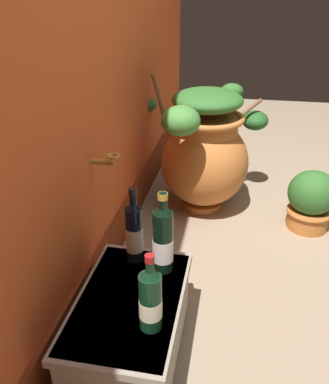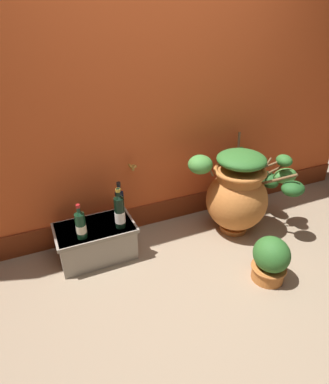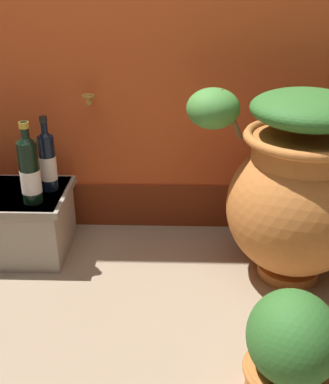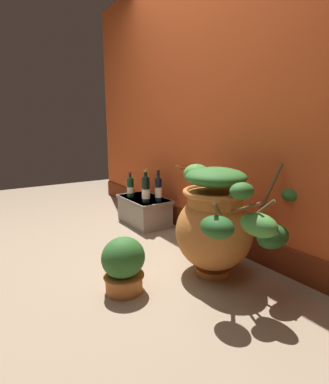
% 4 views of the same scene
% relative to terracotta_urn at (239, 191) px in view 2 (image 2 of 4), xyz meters
% --- Properties ---
extents(ground_plane, '(7.00, 7.00, 0.00)m').
position_rel_terracotta_urn_xyz_m(ground_plane, '(-0.62, -0.69, -0.40)').
color(ground_plane, gray).
extents(back_wall, '(4.40, 0.33, 2.60)m').
position_rel_terracotta_urn_xyz_m(back_wall, '(-0.62, 0.50, 0.89)').
color(back_wall, '#D15123').
rests_on(back_wall, ground_plane).
extents(terracotta_urn, '(0.98, 0.94, 0.80)m').
position_rel_terracotta_urn_xyz_m(terracotta_urn, '(0.00, 0.00, 0.00)').
color(terracotta_urn, '#C17033').
rests_on(terracotta_urn, ground_plane).
extents(stone_ledge, '(0.62, 0.38, 0.29)m').
position_rel_terracotta_urn_xyz_m(stone_ledge, '(-1.26, 0.15, -0.24)').
color(stone_ledge, '#9E9384').
rests_on(stone_ledge, ground_plane).
extents(wine_bottle_left, '(0.08, 0.08, 0.34)m').
position_rel_terracotta_urn_xyz_m(wine_bottle_left, '(-1.07, 0.06, 0.03)').
color(wine_bottle_left, black).
rests_on(wine_bottle_left, stone_ledge).
extents(wine_bottle_middle, '(0.08, 0.08, 0.29)m').
position_rel_terracotta_urn_xyz_m(wine_bottle_middle, '(-1.37, 0.04, 0.01)').
color(wine_bottle_middle, black).
rests_on(wine_bottle_middle, stone_ledge).
extents(wine_bottle_right, '(0.07, 0.07, 0.32)m').
position_rel_terracotta_urn_xyz_m(wine_bottle_right, '(-1.03, 0.18, 0.03)').
color(wine_bottle_right, black).
rests_on(wine_bottle_right, stone_ledge).
extents(potted_shrub, '(0.26, 0.28, 0.36)m').
position_rel_terracotta_urn_xyz_m(potted_shrub, '(-0.16, -0.64, -0.21)').
color(potted_shrub, '#C17033').
rests_on(potted_shrub, ground_plane).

